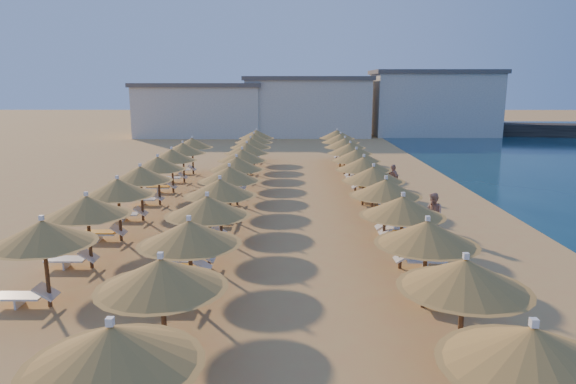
{
  "coord_description": "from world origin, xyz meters",
  "views": [
    {
      "loc": [
        -1.04,
        -20.23,
        6.42
      ],
      "look_at": [
        -1.18,
        4.0,
        1.3
      ],
      "focal_mm": 32.0,
      "sensor_mm": 36.0,
      "label": 1
    }
  ],
  "objects_px": {
    "parasol_row_west": "(233,169)",
    "beachgoer_c": "(393,180)",
    "jetty": "(511,129)",
    "beachgoer_b": "(433,214)",
    "parasol_row_east": "(368,169)"
  },
  "relations": [
    {
      "from": "jetty",
      "to": "beachgoer_b",
      "type": "distance_m",
      "value": 49.36
    },
    {
      "from": "beachgoer_c",
      "to": "parasol_row_east",
      "type": "bearing_deg",
      "value": -53.82
    },
    {
      "from": "parasol_row_west",
      "to": "beachgoer_c",
      "type": "bearing_deg",
      "value": 24.83
    },
    {
      "from": "parasol_row_west",
      "to": "beachgoer_c",
      "type": "relative_size",
      "value": 20.91
    },
    {
      "from": "beachgoer_c",
      "to": "jetty",
      "type": "bearing_deg",
      "value": 121.59
    },
    {
      "from": "beachgoer_b",
      "to": "beachgoer_c",
      "type": "height_order",
      "value": "beachgoer_b"
    },
    {
      "from": "parasol_row_east",
      "to": "beachgoer_b",
      "type": "height_order",
      "value": "parasol_row_east"
    },
    {
      "from": "beachgoer_c",
      "to": "parasol_row_west",
      "type": "bearing_deg",
      "value": -92.09
    },
    {
      "from": "parasol_row_east",
      "to": "beachgoer_b",
      "type": "xyz_separation_m",
      "value": [
        2.23,
        -4.04,
        -1.29
      ]
    },
    {
      "from": "jetty",
      "to": "beachgoer_c",
      "type": "relative_size",
      "value": 16.26
    },
    {
      "from": "jetty",
      "to": "parasol_row_east",
      "type": "height_order",
      "value": "parasol_row_east"
    },
    {
      "from": "parasol_row_east",
      "to": "beachgoer_c",
      "type": "distance_m",
      "value": 4.77
    },
    {
      "from": "beachgoer_b",
      "to": "beachgoer_c",
      "type": "bearing_deg",
      "value": 162.2
    },
    {
      "from": "parasol_row_west",
      "to": "beachgoer_c",
      "type": "distance_m",
      "value": 9.84
    },
    {
      "from": "parasol_row_east",
      "to": "parasol_row_west",
      "type": "xyz_separation_m",
      "value": [
        -6.77,
        0.0,
        0.0
      ]
    }
  ]
}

